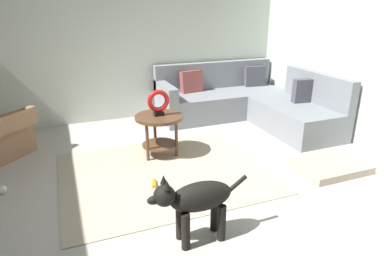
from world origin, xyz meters
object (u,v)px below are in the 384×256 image
at_px(dog, 196,200).
at_px(side_table, 159,125).
at_px(dog_toy_rope, 154,184).
at_px(torus_sculpture, 158,102).
at_px(dog_bed_mat, 329,166).
at_px(dog_toy_ball, 2,190).
at_px(sectional_couch, 247,103).

bearing_deg(dog, side_table, -6.21).
xyz_separation_m(side_table, dog_toy_rope, (-0.28, -0.73, -0.39)).
distance_m(torus_sculpture, dog, 1.76).
distance_m(dog_bed_mat, dog_toy_ball, 3.60).
distance_m(sectional_couch, dog_bed_mat, 1.95).
height_order(side_table, dog_toy_ball, side_table).
xyz_separation_m(dog_bed_mat, dog_toy_ball, (-3.52, 0.79, 0.00)).
height_order(sectional_couch, torus_sculpture, sectional_couch).
height_order(torus_sculpture, dog, torus_sculpture).
distance_m(sectional_couch, side_table, 1.94).
bearing_deg(dog_toy_ball, sectional_couch, 17.92).
xyz_separation_m(dog_toy_ball, dog_toy_rope, (1.50, -0.41, -0.02)).
height_order(side_table, dog_bed_mat, side_table).
bearing_deg(side_table, sectional_couch, 25.12).
bearing_deg(dog, sectional_couch, -37.09).
height_order(torus_sculpture, dog_bed_mat, torus_sculpture).
xyz_separation_m(side_table, torus_sculpture, (-0.00, 0.00, 0.29)).
bearing_deg(dog, torus_sculpture, -6.21).
height_order(sectional_couch, dog_bed_mat, sectional_couch).
relative_size(dog_toy_ball, dog_toy_rope, 0.64).
height_order(side_table, dog, dog).
bearing_deg(sectional_couch, dog, -127.59).
xyz_separation_m(side_table, dog_bed_mat, (1.74, -1.11, -0.37)).
distance_m(sectional_couch, torus_sculpture, 1.98).
bearing_deg(dog_toy_ball, torus_sculpture, 10.22).
bearing_deg(sectional_couch, dog_bed_mat, -90.36).
bearing_deg(sectional_couch, torus_sculpture, -154.88).
distance_m(dog, dog_toy_ball, 2.13).
xyz_separation_m(dog, dog_toy_rope, (-0.08, 0.98, -0.35)).
distance_m(torus_sculpture, dog_toy_ball, 1.93).
distance_m(torus_sculpture, dog_toy_rope, 1.04).
height_order(torus_sculpture, dog_toy_ball, torus_sculpture).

